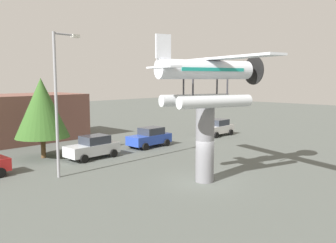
% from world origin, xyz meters
% --- Properties ---
extents(ground_plane, '(140.00, 140.00, 0.00)m').
position_xyz_m(ground_plane, '(0.00, 0.00, 0.00)').
color(ground_plane, '#515651').
extents(display_pedestal, '(1.10, 1.10, 4.50)m').
position_xyz_m(display_pedestal, '(0.00, 0.00, 2.25)').
color(display_pedestal, slate).
rests_on(display_pedestal, ground).
extents(floatplane_monument, '(7.20, 10.24, 4.00)m').
position_xyz_m(floatplane_monument, '(0.12, -0.04, 6.18)').
color(floatplane_monument, silver).
rests_on(floatplane_monument, display_pedestal).
extents(car_mid_silver, '(4.20, 2.02, 1.76)m').
position_xyz_m(car_mid_silver, '(-0.87, 10.15, 0.88)').
color(car_mid_silver, silver).
rests_on(car_mid_silver, ground).
extents(car_far_blue, '(4.20, 2.02, 1.76)m').
position_xyz_m(car_far_blue, '(5.40, 10.30, 0.88)').
color(car_far_blue, '#2847B7').
rests_on(car_far_blue, ground).
extents(car_distant_white, '(4.20, 2.02, 1.76)m').
position_xyz_m(car_distant_white, '(14.82, 9.56, 0.88)').
color(car_distant_white, white).
rests_on(car_distant_white, ground).
extents(streetlight_primary, '(1.84, 0.28, 8.94)m').
position_xyz_m(streetlight_primary, '(-5.34, 7.20, 5.12)').
color(streetlight_primary, gray).
rests_on(streetlight_primary, ground).
extents(storefront_building, '(11.86, 6.93, 4.58)m').
position_xyz_m(storefront_building, '(-1.23, 22.00, 2.29)').
color(storefront_building, brown).
rests_on(storefront_building, ground).
extents(tree_east, '(4.11, 4.11, 6.19)m').
position_xyz_m(tree_east, '(-3.43, 13.08, 3.90)').
color(tree_east, brown).
rests_on(tree_east, ground).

